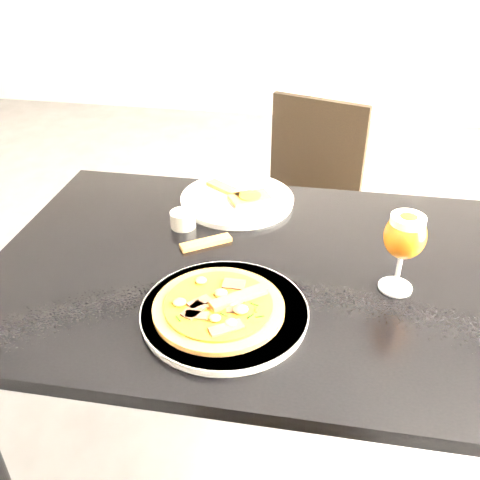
% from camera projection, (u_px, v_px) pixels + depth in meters
% --- Properties ---
extents(ground, '(6.00, 6.00, 0.00)m').
position_uv_depth(ground, '(157.00, 423.00, 1.73)').
color(ground, '#595A5C').
rests_on(ground, ground).
extents(dining_table, '(1.21, 0.81, 0.75)m').
position_uv_depth(dining_table, '(261.00, 298.00, 1.23)').
color(dining_table, black).
rests_on(dining_table, ground).
extents(chair_far, '(0.48, 0.48, 0.83)m').
position_uv_depth(chair_far, '(303.00, 204.00, 2.02)').
color(chair_far, black).
rests_on(chair_far, ground).
extents(plate_main, '(0.42, 0.42, 0.02)m').
position_uv_depth(plate_main, '(225.00, 312.00, 1.03)').
color(plate_main, white).
rests_on(plate_main, dining_table).
extents(pizza, '(0.25, 0.25, 0.03)m').
position_uv_depth(pizza, '(219.00, 306.00, 1.02)').
color(pizza, '#A36427').
rests_on(pizza, plate_main).
extents(plate_second, '(0.34, 0.34, 0.02)m').
position_uv_depth(plate_second, '(237.00, 200.00, 1.42)').
color(plate_second, white).
rests_on(plate_second, dining_table).
extents(crust_scraps, '(0.19, 0.14, 0.01)m').
position_uv_depth(crust_scraps, '(242.00, 195.00, 1.41)').
color(crust_scraps, '#A36427').
rests_on(crust_scraps, plate_second).
extents(loose_crust, '(0.12, 0.09, 0.01)m').
position_uv_depth(loose_crust, '(206.00, 243.00, 1.25)').
color(loose_crust, '#A36427').
rests_on(loose_crust, dining_table).
extents(sauce_cup, '(0.06, 0.06, 0.04)m').
position_uv_depth(sauce_cup, '(183.00, 219.00, 1.31)').
color(sauce_cup, '#BCB9A9').
rests_on(sauce_cup, dining_table).
extents(beer_glass, '(0.08, 0.08, 0.18)m').
position_uv_depth(beer_glass, '(405.00, 237.00, 1.04)').
color(beer_glass, silver).
rests_on(beer_glass, dining_table).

